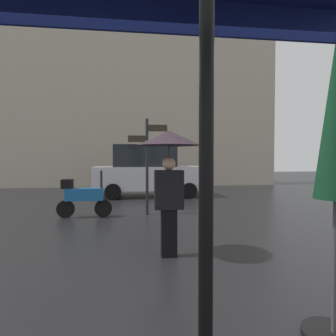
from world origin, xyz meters
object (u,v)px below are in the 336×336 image
object	(u,v)px
pedestrian_with_umbrella	(169,156)
street_signpost	(147,156)
parked_scooter	(83,196)
parked_car_left	(148,171)

from	to	relation	value
pedestrian_with_umbrella	street_signpost	world-z (taller)	street_signpost
parked_scooter	parked_car_left	world-z (taller)	parked_car_left
parked_car_left	street_signpost	world-z (taller)	street_signpost
parked_scooter	street_signpost	size ratio (longest dim) A/B	0.54
street_signpost	parked_scooter	bearing A→B (deg)	-174.47
pedestrian_with_umbrella	parked_scooter	distance (m)	3.98
parked_scooter	street_signpost	xyz separation A→B (m)	(1.71, 0.17, 1.06)
parked_scooter	parked_car_left	size ratio (longest dim) A/B	0.32
pedestrian_with_umbrella	street_signpost	bearing A→B (deg)	53.10
parked_scooter	parked_car_left	distance (m)	4.58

